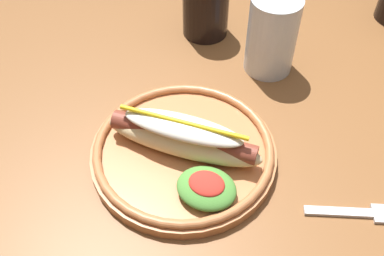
{
  "coord_description": "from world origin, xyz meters",
  "views": [
    {
      "loc": [
        0.1,
        -0.51,
        1.24
      ],
      "look_at": [
        -0.07,
        -0.13,
        0.77
      ],
      "focal_mm": 42.33,
      "sensor_mm": 36.0,
      "label": 1
    }
  ],
  "objects_px": {
    "hot_dog_plate": "(185,149)",
    "water_cup": "(272,35)",
    "soda_cup": "(206,5)",
    "fork": "(361,213)"
  },
  "relations": [
    {
      "from": "soda_cup",
      "to": "water_cup",
      "type": "height_order",
      "value": "water_cup"
    },
    {
      "from": "hot_dog_plate",
      "to": "soda_cup",
      "type": "relative_size",
      "value": 2.31
    },
    {
      "from": "fork",
      "to": "water_cup",
      "type": "distance_m",
      "value": 0.3
    },
    {
      "from": "hot_dog_plate",
      "to": "water_cup",
      "type": "relative_size",
      "value": 1.97
    },
    {
      "from": "hot_dog_plate",
      "to": "fork",
      "type": "bearing_deg",
      "value": 1.43
    },
    {
      "from": "hot_dog_plate",
      "to": "fork",
      "type": "height_order",
      "value": "hot_dog_plate"
    },
    {
      "from": "soda_cup",
      "to": "hot_dog_plate",
      "type": "bearing_deg",
      "value": -73.77
    },
    {
      "from": "fork",
      "to": "water_cup",
      "type": "xyz_separation_m",
      "value": [
        -0.19,
        0.23,
        0.06
      ]
    },
    {
      "from": "fork",
      "to": "water_cup",
      "type": "relative_size",
      "value": 0.93
    },
    {
      "from": "hot_dog_plate",
      "to": "water_cup",
      "type": "height_order",
      "value": "water_cup"
    }
  ]
}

